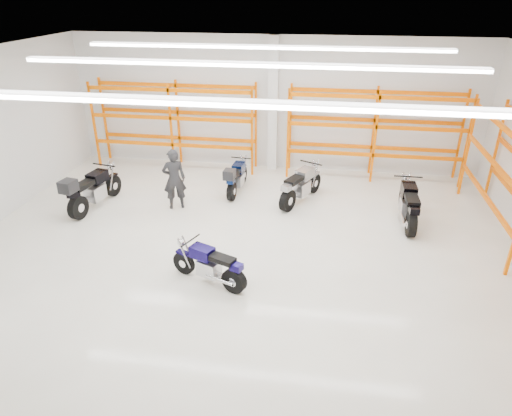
% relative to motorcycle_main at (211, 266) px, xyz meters
% --- Properties ---
extents(ground, '(14.00, 14.00, 0.00)m').
position_rel_motorcycle_main_xyz_m(ground, '(0.42, 1.38, -0.44)').
color(ground, beige).
rests_on(ground, ground).
extents(room_shell, '(14.02, 12.02, 4.51)m').
position_rel_motorcycle_main_xyz_m(room_shell, '(0.42, 1.40, 2.84)').
color(room_shell, silver).
rests_on(room_shell, ground).
extents(motorcycle_main, '(1.83, 0.93, 0.94)m').
position_rel_motorcycle_main_xyz_m(motorcycle_main, '(0.00, 0.00, 0.00)').
color(motorcycle_main, black).
rests_on(motorcycle_main, ground).
extents(motorcycle_back_a, '(0.88, 2.41, 1.24)m').
position_rel_motorcycle_main_xyz_m(motorcycle_back_a, '(-4.33, 3.04, 0.15)').
color(motorcycle_back_a, black).
rests_on(motorcycle_back_a, ground).
extents(motorcycle_back_b, '(0.65, 2.05, 1.06)m').
position_rel_motorcycle_main_xyz_m(motorcycle_back_b, '(-0.42, 4.83, 0.06)').
color(motorcycle_back_b, black).
rests_on(motorcycle_back_b, ground).
extents(motorcycle_back_c, '(1.15, 2.08, 1.10)m').
position_rel_motorcycle_main_xyz_m(motorcycle_back_c, '(1.59, 4.46, 0.07)').
color(motorcycle_back_c, black).
rests_on(motorcycle_back_c, ground).
extents(motorcycle_back_d, '(0.77, 2.32, 1.14)m').
position_rel_motorcycle_main_xyz_m(motorcycle_back_d, '(4.60, 3.59, 0.09)').
color(motorcycle_back_d, black).
rests_on(motorcycle_back_d, ground).
extents(standing_man, '(0.78, 0.66, 1.81)m').
position_rel_motorcycle_main_xyz_m(standing_man, '(-1.96, 3.55, 0.46)').
color(standing_man, black).
rests_on(standing_man, ground).
extents(structural_column, '(0.32, 0.32, 4.50)m').
position_rel_motorcycle_main_xyz_m(structural_column, '(0.42, 7.20, 1.81)').
color(structural_column, white).
rests_on(structural_column, ground).
extents(pallet_racking_back_left, '(5.67, 0.87, 3.00)m').
position_rel_motorcycle_main_xyz_m(pallet_racking_back_left, '(-2.98, 6.86, 1.34)').
color(pallet_racking_back_left, '#FF6800').
rests_on(pallet_racking_back_left, ground).
extents(pallet_racking_back_right, '(5.67, 0.87, 3.00)m').
position_rel_motorcycle_main_xyz_m(pallet_racking_back_right, '(3.82, 6.86, 1.34)').
color(pallet_racking_back_right, '#FF6800').
rests_on(pallet_racking_back_right, ground).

